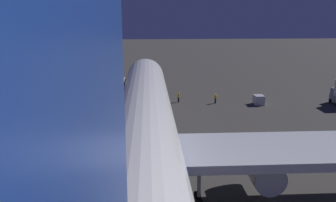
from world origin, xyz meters
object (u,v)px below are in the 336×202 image
Objects in this scene: ground_crew_near_nose_gear at (215,98)px; traffic_cone_nose_starboard at (132,105)px; airliner_at_gate at (143,145)px; jet_bridge at (44,93)px; baggage_container_near_belt at (259,100)px; traffic_cone_nose_port at (160,105)px; ground_crew_marshaller_fwd at (179,97)px.

traffic_cone_nose_starboard is at bearing 6.86° from ground_crew_near_nose_gear.
jet_bridge is (12.37, -17.81, 0.08)m from airliner_at_gate.
airliner_at_gate is at bearing 58.68° from baggage_container_near_belt.
baggage_container_near_belt is 16.55m from traffic_cone_nose_port.
airliner_at_gate is 30.70m from traffic_cone_nose_port.
airliner_at_gate is 34.22m from ground_crew_near_nose_gear.
baggage_container_near_belt is (-18.73, -30.79, -4.50)m from airliner_at_gate.
jet_bridge is at bearing 40.34° from ground_crew_marshaller_fwd.
ground_crew_near_nose_gear is at bearing -8.77° from baggage_container_near_belt.
airliner_at_gate reaches higher than ground_crew_near_nose_gear.
airliner_at_gate is at bearing 94.17° from traffic_cone_nose_starboard.
traffic_cone_nose_starboard is (4.40, 0.00, 0.00)m from traffic_cone_nose_port.
baggage_container_near_belt is at bearing -157.34° from jet_bridge.
traffic_cone_nose_starboard is (13.87, 1.67, -0.66)m from ground_crew_near_nose_gear.
jet_bridge reaches higher than traffic_cone_nose_starboard.
jet_bridge is at bearing 50.66° from traffic_cone_nose_starboard.
ground_crew_near_nose_gear reaches higher than traffic_cone_nose_starboard.
jet_bridge reaches higher than ground_crew_marshaller_fwd.
jet_bridge is 28.20m from ground_crew_near_nose_gear.
airliner_at_gate is at bearing 124.77° from jet_bridge.
baggage_container_near_belt is 7.15m from ground_crew_near_nose_gear.
ground_crew_marshaller_fwd is at bearing -139.66° from jet_bridge.
airliner_at_gate is 36.85× the size of ground_crew_near_nose_gear.
airliner_at_gate is 2.69× the size of jet_bridge.
traffic_cone_nose_port is at bearing 2.01° from baggage_container_near_belt.
airliner_at_gate is at bearing 80.49° from ground_crew_marshaller_fwd.
jet_bridge is 19.79m from traffic_cone_nose_port.
baggage_container_near_belt reaches higher than traffic_cone_nose_port.
baggage_container_near_belt is at bearing -177.99° from traffic_cone_nose_port.
baggage_container_near_belt is 3.40× the size of traffic_cone_nose_starboard.
baggage_container_near_belt is at bearing -178.41° from traffic_cone_nose_starboard.
traffic_cone_nose_starboard is (2.20, -30.21, -5.00)m from airliner_at_gate.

